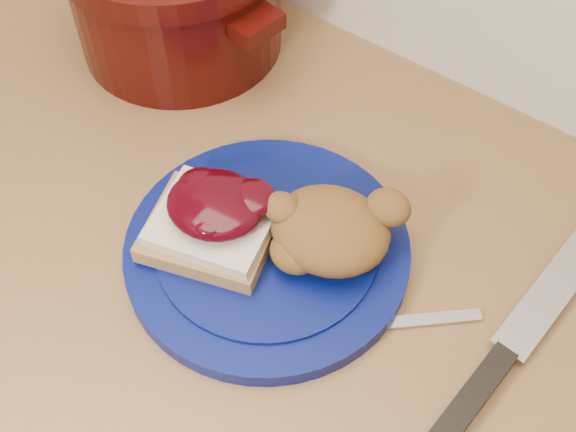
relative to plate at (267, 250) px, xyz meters
The scene contains 6 objects.
base_cabinet 0.48m from the plate, 133.55° to the left, with size 4.00×0.60×0.86m, color beige.
plate is the anchor object (origin of this frame).
sandwich 0.06m from the plate, 153.00° to the right, with size 0.14×0.13×0.06m.
stuffing_mound 0.07m from the plate, 30.72° to the left, with size 0.11×0.10×0.06m, color brown.
chef_knife 0.23m from the plate, ahead, with size 0.05×0.31×0.02m.
butter_knife 0.14m from the plate, ahead, with size 0.15×0.01×0.00m, color silver.
Camera 1 is at (0.28, 1.17, 1.48)m, focal length 45.00 mm.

